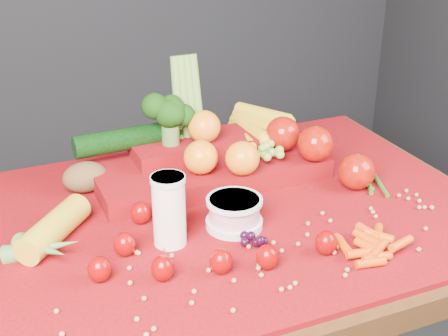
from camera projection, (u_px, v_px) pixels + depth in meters
name	position (u px, v px, depth m)	size (l,w,h in m)	color
table	(228.00, 253.00, 1.34)	(1.10, 0.80, 0.75)	#311A0B
red_cloth	(228.00, 212.00, 1.30)	(1.05, 0.75, 0.01)	maroon
milk_glass	(169.00, 208.00, 1.15)	(0.07, 0.07, 0.14)	white
yogurt_bowl	(234.00, 212.00, 1.22)	(0.11, 0.11, 0.06)	silver
strawberry_scatter	(192.00, 249.00, 1.11)	(0.44, 0.28, 0.05)	#910107
dark_grape_cluster	(253.00, 240.00, 1.16)	(0.06, 0.05, 0.03)	black
soybean_scatter	(272.00, 258.00, 1.13)	(0.84, 0.24, 0.01)	#9F7544
corn_ear	(46.00, 242.00, 1.14)	(0.25, 0.26, 0.06)	gold
potato	(85.00, 177.00, 1.36)	(0.10, 0.07, 0.07)	#553A1B
baby_carrot_pile	(369.00, 244.00, 1.15)	(0.17, 0.17, 0.03)	#CD3E07
green_bean_pile	(367.00, 181.00, 1.40)	(0.14, 0.12, 0.01)	#2C6116
produce_mound	(220.00, 153.00, 1.41)	(0.61, 0.36, 0.27)	maroon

